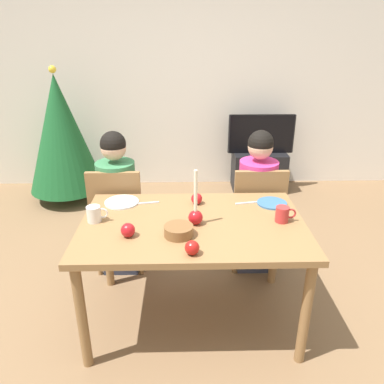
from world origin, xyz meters
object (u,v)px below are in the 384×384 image
Objects in this scene: dining_table at (193,234)px; apple_by_right_mug at (192,248)px; plate_left at (122,202)px; tv at (261,134)px; apple_near_candle at (128,230)px; chair_right at (256,212)px; apple_by_left_plate at (197,199)px; person_right_child at (256,204)px; plate_right at (272,203)px; christmas_tree at (61,134)px; mug_left at (94,214)px; tv_stand at (259,171)px; chair_left at (118,214)px; bowl_walnuts at (179,231)px; person_left_child at (118,205)px; mug_right at (283,214)px; candle_centerpiece at (196,214)px.

apple_by_right_mug is (-0.01, -0.36, 0.12)m from dining_table.
dining_table is 5.98× the size of plate_left.
apple_near_candle is (-1.26, -2.47, 0.08)m from tv.
chair_right is 11.61× the size of apple_by_left_plate.
dining_table is 1.19× the size of person_right_child.
person_right_child is 5.76× the size of plate_right.
christmas_tree is at bearing 143.05° from chair_right.
mug_left reaches higher than plate_right.
dining_table is 0.58m from plate_left.
tv_stand is 8.26× the size of apple_by_left_plate.
christmas_tree is 19.04× the size of apple_by_right_mug.
chair_left is 1.21m from plate_right.
christmas_tree is 2.60m from bowl_walnuts.
person_left_child is at bearing -59.53° from christmas_tree.
apple_by_left_plate is (-0.49, -0.37, 0.22)m from person_right_child.
mug_left is at bearing 178.65° from mug_right.
chair_right is at bearing 49.10° from dining_table.
mug_left is (-1.49, -2.27, 0.56)m from tv_stand.
person_left_child reaches higher than tv_stand.
apple_by_right_mug is (-0.89, -2.66, 0.08)m from tv.
dining_table is 0.16m from candle_centerpiece.
candle_centerpiece is at bearing -110.36° from tv_stand.
mug_left is at bearing -68.42° from christmas_tree.
candle_centerpiece reaches higher than apple_by_right_mug.
person_right_child is 5.01× the size of plate_left.
candle_centerpiece is 4.45× the size of apple_by_right_mug.
tv is (1.46, 1.69, 0.20)m from chair_left.
christmas_tree reaches higher than mug_left.
plate_right is at bearing 47.57° from apple_by_right_mug.
plate_left is at bearing 177.16° from apple_by_left_plate.
person_right_child is 0.65m from apple_by_left_plate.
chair_left is 1.00× the size of chair_right.
person_left_child is at bearing 161.31° from plate_right.
tv is at bearing 67.41° from apple_by_left_plate.
chair_right is 2.45m from christmas_tree.
candle_centerpiece is at bearing -127.63° from person_right_child.
dining_table is at bearing -31.47° from plate_left.
tv is 2.32m from mug_right.
apple_by_left_plate is (-0.84, -2.03, 0.55)m from tv_stand.
plate_right is at bearing -17.20° from chair_left.
chair_right is 1.14× the size of tv.
mug_right is at bearing -1.35° from mug_left.
tv_stand is 2.13m from plate_right.
christmas_tree reaches higher than dining_table.
mug_left is 1.03× the size of mug_right.
person_right_child is at bearing -101.96° from tv.
christmas_tree is 4.28× the size of candle_centerpiece.
mug_left reaches higher than apple_near_candle.
chair_right is 5.25× the size of bowl_walnuts.
chair_left is at bearing 133.56° from dining_table.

